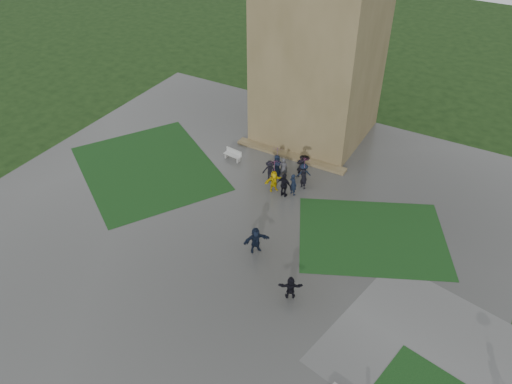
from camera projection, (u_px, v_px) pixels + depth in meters
The scene contains 10 objects.
ground at pixel (214, 238), 31.01m from camera, with size 120.00×120.00×0.00m, color black.
plaza at pixel (231, 220), 32.39m from camera, with size 34.00×34.00×0.02m, color #3B3B38.
lawn_inset_left at pixel (148, 168), 37.11m from camera, with size 11.00×9.00×0.01m, color black.
lawn_inset_right at pixel (372, 236), 31.12m from camera, with size 9.00×7.00×0.01m, color black.
tower at pixel (322, 23), 35.95m from camera, with size 8.00×8.00×18.00m, color brown.
tower_plinth at pixel (290, 156), 38.27m from camera, with size 9.00×0.80×0.22m, color brown.
bench at pixel (233, 155), 37.81m from camera, with size 1.47×0.61×0.83m.
visitor_cluster at pixel (285, 172), 34.75m from camera, with size 3.46×3.54×2.47m.
pedestrian_mid at pixel (256, 240), 29.59m from camera, with size 1.61×0.58×1.74m, color black.
pedestrian_near at pixel (291, 288), 26.80m from camera, with size 1.34×0.48×1.45m, color black.
Camera 1 is at (13.61, -18.67, 21.05)m, focal length 35.00 mm.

